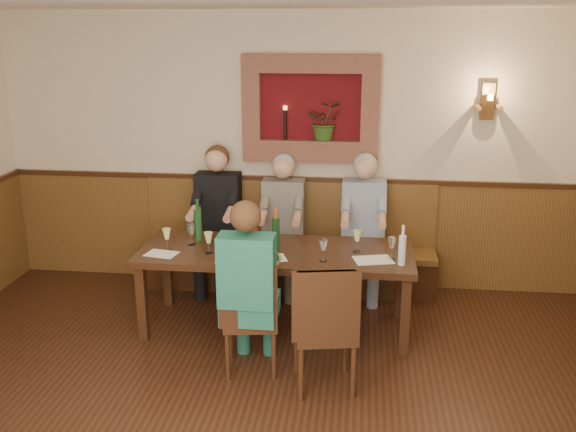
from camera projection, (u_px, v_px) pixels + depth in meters
The scene contains 29 objects.
room_shell at pixel (230, 168), 3.56m from camera, with size 6.04×6.04×2.82m.
wainscoting at pixel (236, 376), 3.93m from camera, with size 6.02×6.02×1.15m.
wall_niche at pixel (314, 114), 6.36m from camera, with size 1.36×0.30×1.06m.
wall_sconce at pixel (488, 102), 6.12m from camera, with size 0.25×0.20×0.35m.
dining_table at pixel (276, 258), 5.67m from camera, with size 2.40×0.90×0.75m.
bench at pixel (288, 258), 6.66m from camera, with size 3.00×0.45×1.11m.
chair_near_left at pixel (251, 338), 5.07m from camera, with size 0.47×0.47×0.94m.
chair_near_right at pixel (324, 352), 4.82m from camera, with size 0.53×0.53×1.02m.
person_bench_left at pixel (217, 231), 6.56m from camera, with size 0.45×0.55×1.50m.
person_bench_mid at pixel (282, 237), 6.49m from camera, with size 0.42×0.52×1.43m.
person_bench_right at pixel (363, 239), 6.40m from camera, with size 0.43×0.53×1.45m.
person_chair_front at pixel (250, 302), 4.96m from camera, with size 0.42×0.52×1.43m.
spittoon_bucket at pixel (247, 238), 5.61m from camera, with size 0.19×0.19×0.22m, color red.
wine_bottle_green_a at pixel (276, 233), 5.61m from camera, with size 0.08×0.08×0.38m.
wine_bottle_green_b at pixel (198, 224), 5.85m from camera, with size 0.07×0.07×0.39m.
water_bottle at pixel (402, 249), 5.26m from camera, with size 0.07×0.07×0.34m.
tasting_sheet_a at pixel (162, 254), 5.54m from camera, with size 0.26×0.19×0.00m, color white.
tasting_sheet_b at pixel (270, 258), 5.43m from camera, with size 0.28×0.20×0.00m, color white.
tasting_sheet_c at pixel (373, 260), 5.40m from camera, with size 0.32×0.23×0.00m, color white.
tasting_sheet_d at pixel (231, 259), 5.42m from camera, with size 0.26×0.18×0.00m, color white.
wine_glass_0 at pixel (209, 243), 5.53m from camera, with size 0.08×0.08×0.19m, color #DEE388, non-canonical shape.
wine_glass_1 at pixel (252, 236), 5.71m from camera, with size 0.08×0.08×0.19m, color white, non-canonical shape.
wine_glass_2 at pixel (167, 239), 5.63m from camera, with size 0.08×0.08×0.19m, color #DEE388, non-canonical shape.
wine_glass_3 at pixel (245, 249), 5.38m from camera, with size 0.08×0.08×0.19m, color #DEE388, non-canonical shape.
wine_glass_4 at pixel (266, 245), 5.49m from camera, with size 0.08×0.08×0.19m, color #DEE388, non-canonical shape.
wine_glass_5 at pixel (323, 250), 5.35m from camera, with size 0.08×0.08×0.19m, color white, non-canonical shape.
wine_glass_6 at pixel (392, 248), 5.40m from camera, with size 0.08×0.08×0.19m, color white, non-canonical shape.
wine_glass_7 at pixel (191, 235), 5.75m from camera, with size 0.08×0.08×0.19m, color white, non-canonical shape.
wine_glass_8 at pixel (357, 241), 5.58m from camera, with size 0.08×0.08×0.19m, color #DEE388, non-canonical shape.
Camera 1 is at (0.72, -3.42, 2.65)m, focal length 40.00 mm.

